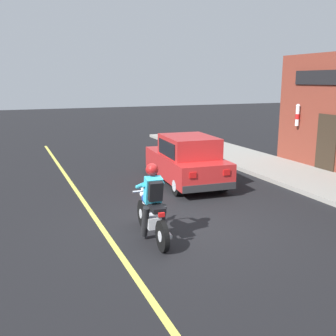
% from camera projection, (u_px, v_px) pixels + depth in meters
% --- Properties ---
extents(ground_plane, '(80.00, 80.00, 0.00)m').
position_uv_depth(ground_plane, '(187.00, 227.00, 8.90)').
color(ground_plane, black).
extents(sidewalk_curb, '(2.60, 22.00, 0.14)m').
position_uv_depth(sidewalk_curb, '(293.00, 174.00, 13.65)').
color(sidewalk_curb, gray).
rests_on(sidewalk_curb, ground).
extents(lane_stripe, '(0.12, 19.80, 0.01)m').
position_uv_depth(lane_stripe, '(83.00, 200.00, 10.92)').
color(lane_stripe, '#D1C64C').
rests_on(lane_stripe, ground).
extents(motorcycle_with_rider, '(0.58, 2.02, 1.62)m').
position_uv_depth(motorcycle_with_rider, '(152.00, 208.00, 8.14)').
color(motorcycle_with_rider, black).
rests_on(motorcycle_with_rider, ground).
extents(car_hatchback, '(1.91, 3.89, 1.57)m').
position_uv_depth(car_hatchback, '(187.00, 161.00, 12.45)').
color(car_hatchback, black).
rests_on(car_hatchback, ground).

